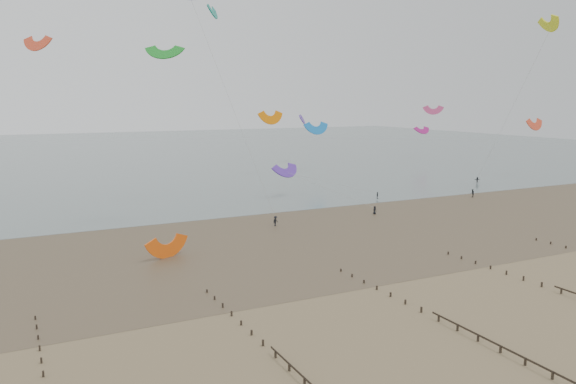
{
  "coord_description": "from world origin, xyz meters",
  "views": [
    {
      "loc": [
        -33.16,
        -47.21,
        21.82
      ],
      "look_at": [
        4.37,
        28.0,
        8.0
      ],
      "focal_mm": 35.0,
      "sensor_mm": 36.0,
      "label": 1
    }
  ],
  "objects": [
    {
      "name": "kites_airborne",
      "position": [
        -18.8,
        92.77,
        22.14
      ],
      "size": [
        242.58,
        112.7,
        40.08
      ],
      "color": "#F04523",
      "rests_on": "ground"
    },
    {
      "name": "sea_and_shore",
      "position": [
        -4.08,
        34.4,
        0.01
      ],
      "size": [
        500.0,
        665.0,
        0.03
      ],
      "color": "#475654",
      "rests_on": "ground"
    },
    {
      "name": "ground",
      "position": [
        0.0,
        0.0,
        0.0
      ],
      "size": [
        500.0,
        500.0,
        0.0
      ],
      "primitive_type": "plane",
      "color": "brown",
      "rests_on": "ground"
    },
    {
      "name": "kitesurfers",
      "position": [
        37.31,
        48.52,
        0.85
      ],
      "size": [
        130.96,
        23.66,
        1.84
      ],
      "color": "black",
      "rests_on": "ground"
    },
    {
      "name": "grounded_kite",
      "position": [
        -14.27,
        28.37,
        0.0
      ],
      "size": [
        7.24,
        6.53,
        3.26
      ],
      "primitive_type": null,
      "rotation": [
        1.54,
        0.0,
        0.39
      ],
      "color": "#FD5B0F",
      "rests_on": "ground"
    },
    {
      "name": "groynes",
      "position": [
        4.0,
        -19.05,
        0.47
      ],
      "size": [
        72.16,
        50.16,
        1.0
      ],
      "color": "black",
      "rests_on": "ground"
    }
  ]
}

